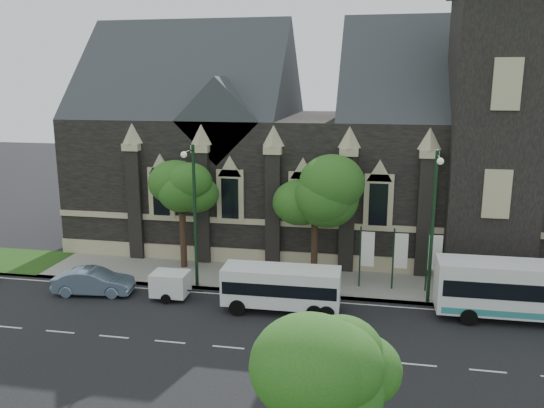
% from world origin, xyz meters
% --- Properties ---
extents(ground, '(160.00, 160.00, 0.00)m').
position_xyz_m(ground, '(0.00, 0.00, 0.00)').
color(ground, black).
rests_on(ground, ground).
extents(sidewalk, '(80.00, 5.00, 0.15)m').
position_xyz_m(sidewalk, '(0.00, 9.50, 0.07)').
color(sidewalk, gray).
rests_on(sidewalk, ground).
extents(museum, '(40.00, 17.70, 29.90)m').
position_xyz_m(museum, '(5.12, 18.78, 8.17)').
color(museum, black).
rests_on(museum, ground).
extents(tree_park_east, '(3.40, 3.40, 6.28)m').
position_xyz_m(tree_park_east, '(6.18, -9.32, 4.62)').
color(tree_park_east, black).
rests_on(tree_park_east, ground).
extents(tree_walk_right, '(4.08, 4.08, 7.80)m').
position_xyz_m(tree_walk_right, '(3.21, 10.71, 5.82)').
color(tree_walk_right, black).
rests_on(tree_walk_right, ground).
extents(tree_walk_left, '(3.91, 3.91, 7.64)m').
position_xyz_m(tree_walk_left, '(-5.80, 10.70, 5.73)').
color(tree_walk_left, black).
rests_on(tree_walk_left, ground).
extents(street_lamp_near, '(0.36, 1.88, 9.00)m').
position_xyz_m(street_lamp_near, '(10.00, 7.09, 5.11)').
color(street_lamp_near, black).
rests_on(street_lamp_near, ground).
extents(street_lamp_mid, '(0.36, 1.88, 9.00)m').
position_xyz_m(street_lamp_mid, '(-4.00, 7.09, 5.11)').
color(street_lamp_mid, black).
rests_on(street_lamp_mid, ground).
extents(banner_flag_left, '(0.90, 0.10, 4.00)m').
position_xyz_m(banner_flag_left, '(6.29, 9.00, 2.38)').
color(banner_flag_left, black).
rests_on(banner_flag_left, ground).
extents(banner_flag_center, '(0.90, 0.10, 4.00)m').
position_xyz_m(banner_flag_center, '(8.29, 9.00, 2.38)').
color(banner_flag_center, black).
rests_on(banner_flag_center, ground).
extents(banner_flag_right, '(0.90, 0.10, 4.00)m').
position_xyz_m(banner_flag_right, '(10.29, 9.00, 2.38)').
color(banner_flag_right, black).
rests_on(banner_flag_right, ground).
extents(tour_coach, '(11.03, 2.65, 3.21)m').
position_xyz_m(tour_coach, '(15.75, 5.95, 1.76)').
color(tour_coach, white).
rests_on(tour_coach, ground).
extents(shuttle_bus, '(6.59, 2.43, 2.53)m').
position_xyz_m(shuttle_bus, '(1.82, 4.77, 1.47)').
color(shuttle_bus, white).
rests_on(shuttle_bus, ground).
extents(box_trailer, '(3.07, 1.80, 1.63)m').
position_xyz_m(box_trailer, '(-4.97, 5.28, 0.93)').
color(box_trailer, white).
rests_on(box_trailer, ground).
extents(sedan, '(4.95, 2.25, 1.58)m').
position_xyz_m(sedan, '(-9.83, 5.11, 0.79)').
color(sedan, slate).
rests_on(sedan, ground).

